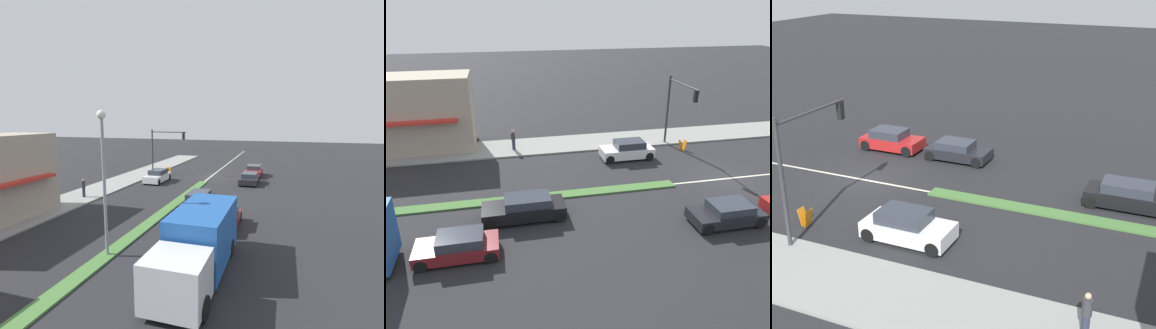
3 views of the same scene
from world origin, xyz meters
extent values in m
cube|color=beige|center=(0.00, 0.00, 0.00)|extent=(0.16, 60.00, 0.01)
cylinder|color=#333338|center=(7.55, 1.13, 2.92)|extent=(0.18, 0.18, 5.60)
cylinder|color=#333338|center=(5.30, 1.13, 5.42)|extent=(4.50, 0.12, 0.12)
cube|color=black|center=(3.35, 1.13, 4.97)|extent=(0.28, 0.24, 0.84)
sphere|color=red|center=(3.35, 1.00, 5.24)|extent=(0.18, 0.18, 0.18)
sphere|color=gold|center=(3.35, 1.00, 4.97)|extent=(0.18, 0.18, 0.18)
sphere|color=green|center=(3.35, 1.00, 4.70)|extent=(0.18, 0.18, 0.18)
cylinder|color=#282D42|center=(8.46, 13.81, 0.53)|extent=(0.26, 0.26, 0.82)
cylinder|color=#333338|center=(8.46, 13.81, 1.25)|extent=(0.34, 0.34, 0.60)
sphere|color=tan|center=(8.46, 13.81, 1.66)|extent=(0.22, 0.22, 0.22)
cube|color=orange|center=(5.68, 0.28, 0.43)|extent=(0.45, 0.21, 0.84)
cube|color=orange|center=(5.68, 0.60, 0.43)|extent=(0.45, 0.21, 0.84)
cube|color=black|center=(-2.20, 13.89, 0.51)|extent=(1.76, 4.49, 0.68)
cube|color=#2D333D|center=(-2.20, 13.67, 1.09)|extent=(1.50, 2.47, 0.48)
cylinder|color=black|center=(-2.98, 12.05, 0.31)|extent=(0.22, 0.62, 0.62)
cylinder|color=black|center=(-1.42, 12.05, 0.31)|extent=(0.22, 0.62, 0.62)
cube|color=black|center=(-5.00, 3.32, 0.46)|extent=(1.87, 3.86, 0.57)
cube|color=#2D333D|center=(-5.00, 3.12, 0.97)|extent=(1.59, 2.13, 0.44)
cylinder|color=black|center=(-5.83, 4.83, 0.32)|extent=(0.22, 0.64, 0.64)
cylinder|color=black|center=(-4.17, 4.83, 0.32)|extent=(0.22, 0.64, 0.64)
cylinder|color=black|center=(-5.83, 1.80, 0.32)|extent=(0.22, 0.64, 0.64)
cylinder|color=black|center=(-4.17, 1.80, 0.32)|extent=(0.22, 0.64, 0.64)
cube|color=#AD1E1E|center=(-5.00, -1.32, 0.52)|extent=(1.87, 3.88, 0.65)
cube|color=#2D333D|center=(-5.00, -1.51, 1.10)|extent=(1.59, 2.13, 0.52)
cylinder|color=black|center=(-5.83, 0.16, 0.35)|extent=(0.22, 0.70, 0.70)
cylinder|color=black|center=(-4.17, 0.16, 0.35)|extent=(0.22, 0.70, 0.70)
cylinder|color=black|center=(-5.83, -2.80, 0.35)|extent=(0.22, 0.70, 0.70)
cylinder|color=black|center=(-4.17, -2.80, 0.35)|extent=(0.22, 0.70, 0.70)
cube|color=silver|center=(5.00, 5.45, 0.53)|extent=(1.81, 3.95, 0.70)
cube|color=#2D333D|center=(5.00, 5.25, 1.14)|extent=(1.54, 2.17, 0.52)
cylinder|color=black|center=(4.20, 7.00, 0.33)|extent=(0.22, 0.65, 0.65)
cylinder|color=black|center=(5.80, 7.00, 0.33)|extent=(0.22, 0.65, 0.65)
cylinder|color=black|center=(4.20, 3.90, 0.33)|extent=(0.22, 0.65, 0.65)
cylinder|color=black|center=(5.80, 3.90, 0.33)|extent=(0.22, 0.65, 0.65)
camera|label=1|loc=(-8.56, 35.80, 7.04)|focal=28.00mm
camera|label=2|loc=(-20.31, 14.83, 10.89)|focal=35.00mm
camera|label=3|loc=(22.87, 15.89, 11.46)|focal=50.00mm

